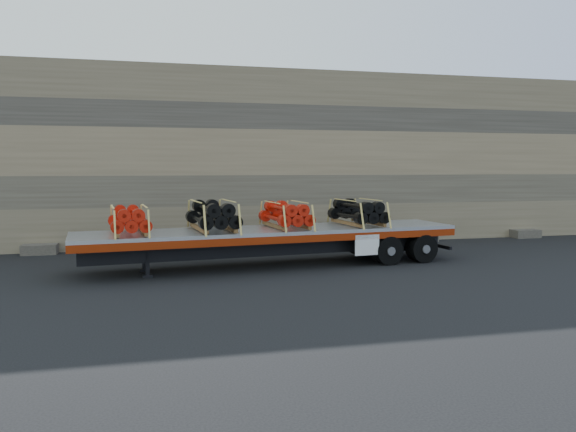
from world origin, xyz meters
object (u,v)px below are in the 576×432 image
bundle_midfront (213,216)px  bundle_rear (358,213)px  trailer (272,247)px  bundle_midrear (286,215)px  bundle_front (129,221)px

bundle_midfront → bundle_rear: (4.85, 0.50, -0.03)m
trailer → bundle_midrear: 1.10m
bundle_midfront → bundle_midrear: bearing=0.0°
bundle_midrear → trailer: bearing=-180.0°
bundle_front → bundle_midfront: (2.43, 0.25, 0.05)m
bundle_rear → bundle_midfront: bearing=180.0°
bundle_midfront → bundle_rear: 4.87m
bundle_midrear → bundle_rear: size_ratio=0.97×
trailer → bundle_midrear: bundle_midrear is taller
bundle_midrear → bundle_rear: bearing=-0.0°
bundle_front → bundle_rear: 7.31m
trailer → bundle_rear: size_ratio=5.23×
bundle_front → bundle_midrear: 4.79m
trailer → bundle_midrear: bearing=0.0°
trailer → bundle_rear: 3.16m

